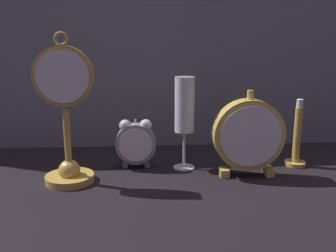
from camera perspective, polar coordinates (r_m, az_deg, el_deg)
ground_plane at (r=0.80m, az=0.37°, el=-9.45°), size 4.00×4.00×0.00m
fabric_backdrop_drape at (r=1.06m, az=-0.88°, el=12.62°), size 1.58×0.01×0.59m
pocket_watch_on_stand at (r=0.82m, az=-15.24°, el=0.31°), size 0.13×0.11×0.32m
alarm_clock_twin_bell at (r=0.90m, az=-4.93°, el=-2.34°), size 0.10×0.03×0.12m
mantel_clock_silver at (r=0.86m, az=12.15°, el=-1.39°), size 0.16×0.04×0.20m
champagne_flute at (r=0.88m, az=2.53°, el=2.39°), size 0.05×0.05×0.22m
brass_candlestick at (r=0.97m, az=19.01°, el=-2.48°), size 0.05×0.05×0.17m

